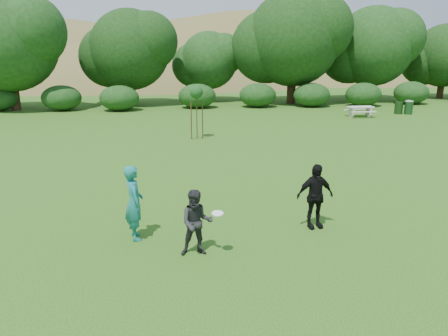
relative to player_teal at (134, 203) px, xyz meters
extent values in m
plane|color=#19470C|center=(2.66, -0.60, -0.96)|extent=(120.00, 120.00, 0.00)
imported|color=#19726F|center=(0.00, 0.00, 0.00)|extent=(0.60, 0.78, 1.92)
imported|color=#272729|center=(1.46, -1.15, -0.17)|extent=(0.79, 0.63, 1.58)
imported|color=black|center=(4.73, -0.01, -0.08)|extent=(1.07, 0.53, 1.77)
cylinder|color=#163312|center=(18.65, 19.77, -0.51)|extent=(0.60, 0.60, 0.90)
cylinder|color=white|center=(1.92, -1.34, 0.11)|extent=(0.27, 0.27, 0.06)
cylinder|color=#392816|center=(2.79, 12.59, 0.29)|extent=(0.05, 0.05, 2.50)
sphere|color=#1B4B1A|center=(2.79, 12.59, 1.54)|extent=(0.70, 0.70, 0.70)
cylinder|color=#402E19|center=(2.49, 12.59, 0.04)|extent=(0.06, 0.06, 2.00)
cylinder|color=#3C2A17|center=(3.09, 12.59, 0.04)|extent=(0.06, 0.06, 2.00)
cube|color=beige|center=(15.07, 18.72, -0.24)|extent=(1.80, 0.75, 0.08)
cube|color=#B6B6AA|center=(14.42, 18.72, -0.62)|extent=(0.10, 0.70, 0.68)
cube|color=beige|center=(15.72, 18.72, -0.62)|extent=(0.10, 0.70, 0.68)
cube|color=#B9B9AB|center=(15.07, 18.12, -0.52)|extent=(1.80, 0.28, 0.06)
cube|color=silver|center=(15.07, 19.32, -0.52)|extent=(1.80, 0.28, 0.06)
cylinder|color=#163D19|center=(19.28, 19.48, -0.51)|extent=(0.60, 0.60, 0.90)
ellipsoid|color=gray|center=(19.28, 19.48, -0.01)|extent=(0.60, 0.60, 0.20)
ellipsoid|color=olive|center=(-22.34, 69.40, -13.06)|extent=(110.00, 70.00, 44.00)
ellipsoid|color=olive|center=(22.66, 71.40, -15.26)|extent=(100.00, 64.00, 52.00)
ellipsoid|color=olive|center=(-2.34, 57.40, -8.66)|extent=(80.00, 50.00, 28.00)
ellipsoid|color=olive|center=(32.66, 59.40, -7.56)|extent=(60.00, 44.00, 24.00)
cylinder|color=#3A2616|center=(-10.34, 26.40, 0.62)|extent=(0.73, 0.73, 3.15)
sphere|color=#194214|center=(-10.34, 26.40, 4.27)|extent=(7.54, 7.54, 7.54)
cylinder|color=#3A2616|center=(-1.34, 28.40, 0.44)|extent=(0.68, 0.68, 2.80)
sphere|color=#194214|center=(-1.34, 28.40, 3.70)|extent=(6.73, 6.73, 6.73)
cylinder|color=#3A2616|center=(5.66, 30.40, 0.18)|extent=(0.60, 0.60, 2.27)
sphere|color=#194214|center=(5.66, 30.40, 2.76)|extent=(5.22, 5.22, 5.22)
cylinder|color=#3A2616|center=(12.66, 27.40, 0.70)|extent=(0.76, 0.76, 3.32)
sphere|color=#194214|center=(12.66, 27.40, 4.61)|extent=(8.12, 8.12, 8.12)
cylinder|color=#3A2616|center=(20.66, 28.40, 0.53)|extent=(0.71, 0.71, 2.97)
sphere|color=#194214|center=(20.66, 28.40, 4.00)|extent=(7.19, 7.19, 7.19)
cylinder|color=#3A2616|center=(28.66, 29.40, 0.27)|extent=(0.62, 0.62, 2.45)
sphere|color=#194214|center=(28.66, 29.40, 3.15)|extent=(6.03, 6.03, 6.03)
camera|label=1|loc=(0.63, -10.52, 3.69)|focal=35.00mm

